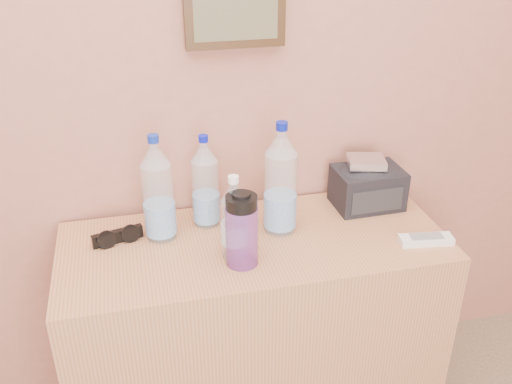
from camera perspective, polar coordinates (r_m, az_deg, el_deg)
picture_frame at (r=1.74m, az=-2.12°, el=18.23°), size 0.30×0.03×0.25m
dresser at (r=1.98m, az=-0.16°, el=-13.90°), size 1.18×0.49×0.74m
pet_large_b at (r=1.73m, az=-9.76°, el=-0.18°), size 0.09×0.09×0.34m
pet_large_c at (r=1.79m, az=-5.08°, el=0.62°), size 0.08×0.08×0.30m
pet_large_d at (r=1.74m, az=2.47°, el=0.76°), size 0.10×0.10×0.36m
pet_small at (r=1.63m, az=-2.18°, el=-3.04°), size 0.08×0.08×0.26m
nalgene_bottle at (r=1.60m, az=-1.43°, el=-3.77°), size 0.09×0.09×0.23m
sunglasses at (r=1.79m, az=-13.69°, el=-4.32°), size 0.17×0.10×0.04m
ac_remote at (r=1.82m, az=16.64°, el=-4.60°), size 0.17×0.07×0.02m
toiletry_bag at (r=1.95m, az=11.11°, el=0.68°), size 0.23×0.17×0.15m
foil_packet at (r=1.91m, az=10.97°, el=3.01°), size 0.14×0.13×0.02m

